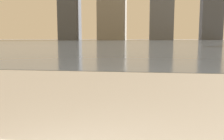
# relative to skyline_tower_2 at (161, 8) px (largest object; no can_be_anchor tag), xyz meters

# --- Properties ---
(harbor_water) EXTENTS (180.00, 110.00, 0.01)m
(harbor_water) POSITION_rel_skyline_tower_2_xyz_m (-6.97, -56.00, -14.14)
(harbor_water) COLOR slate
(harbor_water) RESTS_ON ground_plane
(skyline_tower_2) EXTENTS (10.31, 13.25, 28.28)m
(skyline_tower_2) POSITION_rel_skyline_tower_2_xyz_m (0.00, 0.00, 0.00)
(skyline_tower_2) COLOR slate
(skyline_tower_2) RESTS_ON ground_plane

